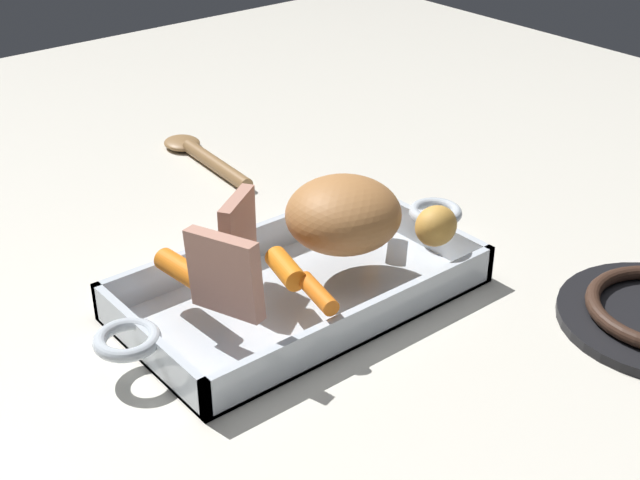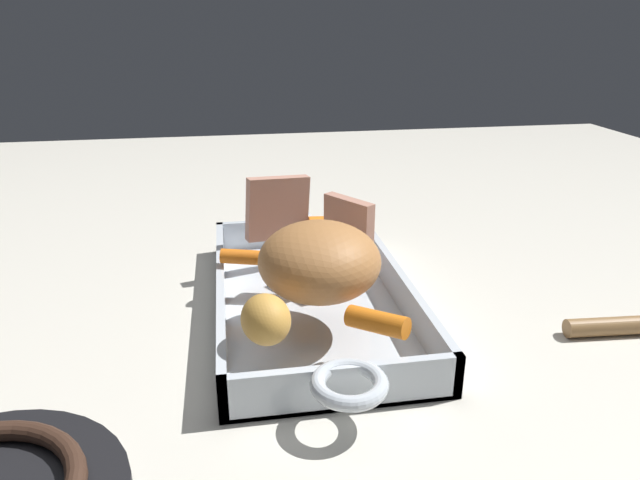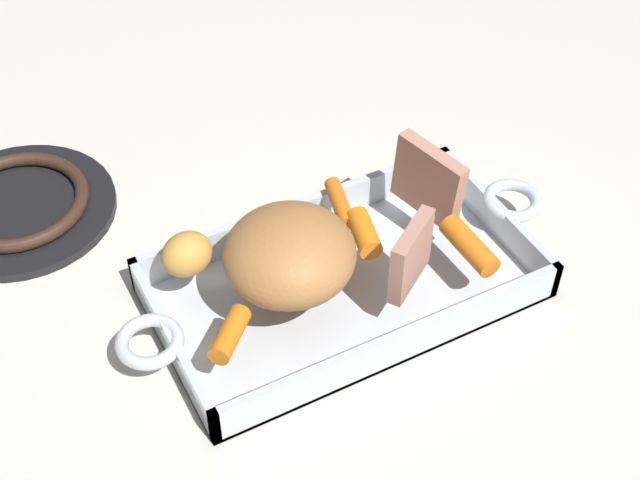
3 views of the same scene
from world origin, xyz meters
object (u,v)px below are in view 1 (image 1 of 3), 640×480
at_px(pork_roast, 345,215).
at_px(baby_carrot_northwest, 317,293).
at_px(roast_slice_outer, 224,274).
at_px(baby_carrot_northeast, 286,269).
at_px(baby_carrot_southwest, 182,270).
at_px(potato_corner, 436,226).
at_px(roasting_dish, 300,289).
at_px(roast_slice_thick, 238,228).
at_px(serving_spoon, 202,155).
at_px(baby_carrot_center_left, 373,203).

relative_size(pork_roast, baby_carrot_northwest, 2.00).
bearing_deg(pork_roast, roast_slice_outer, 7.68).
bearing_deg(baby_carrot_northeast, baby_carrot_southwest, -37.67).
bearing_deg(potato_corner, roasting_dish, -23.45).
bearing_deg(pork_roast, baby_carrot_northwest, 35.67).
height_order(roast_slice_thick, baby_carrot_southwest, roast_slice_thick).
relative_size(potato_corner, serving_spoon, 0.23).
bearing_deg(baby_carrot_center_left, roasting_dish, 15.75).
relative_size(pork_roast, baby_carrot_southwest, 1.82).
bearing_deg(potato_corner, roast_slice_outer, -8.01).
distance_m(roast_slice_thick, serving_spoon, 0.35).
bearing_deg(baby_carrot_center_left, potato_corner, 89.92).
distance_m(baby_carrot_center_left, potato_corner, 0.10).
height_order(roast_slice_thick, serving_spoon, roast_slice_thick).
distance_m(baby_carrot_northwest, baby_carrot_center_left, 0.19).
distance_m(roast_slice_thick, baby_carrot_center_left, 0.17).
bearing_deg(baby_carrot_northeast, potato_corner, 165.08).
bearing_deg(roasting_dish, baby_carrot_center_left, -164.25).
bearing_deg(serving_spoon, roast_slice_outer, 154.69).
bearing_deg(baby_carrot_southwest, serving_spoon, -124.81).
bearing_deg(potato_corner, baby_carrot_northeast, -14.92).
bearing_deg(baby_carrot_northwest, roasting_dish, -114.86).
bearing_deg(roast_slice_thick, baby_carrot_northwest, 94.89).
distance_m(roast_slice_outer, baby_carrot_center_left, 0.25).
xyz_separation_m(roast_slice_outer, roast_slice_thick, (-0.06, -0.07, -0.01)).
bearing_deg(pork_roast, baby_carrot_northeast, 8.01).
xyz_separation_m(baby_carrot_northwest, potato_corner, (-0.16, -0.01, 0.01)).
distance_m(pork_roast, baby_carrot_northeast, 0.09).
distance_m(roast_slice_thick, baby_carrot_southwest, 0.07).
relative_size(pork_roast, serving_spoon, 0.58).
xyz_separation_m(pork_roast, baby_carrot_northwest, (0.09, 0.06, -0.03)).
height_order(roast_slice_outer, roast_slice_thick, roast_slice_outer).
height_order(baby_carrot_center_left, baby_carrot_southwest, baby_carrot_southwest).
height_order(roasting_dish, baby_carrot_northeast, baby_carrot_northeast).
distance_m(baby_carrot_center_left, serving_spoon, 0.33).
bearing_deg(roasting_dish, baby_carrot_northeast, 26.81).
bearing_deg(baby_carrot_southwest, roasting_dish, 156.75).
height_order(roast_slice_thick, baby_carrot_center_left, roast_slice_thick).
bearing_deg(roast_slice_outer, roast_slice_thick, -131.40).
distance_m(baby_carrot_northeast, potato_corner, 0.17).
distance_m(baby_carrot_northeast, baby_carrot_southwest, 0.10).
relative_size(baby_carrot_northwest, baby_carrot_southwest, 0.91).
bearing_deg(roast_slice_outer, potato_corner, 171.99).
xyz_separation_m(potato_corner, serving_spoon, (0.02, -0.42, -0.06)).
height_order(pork_roast, baby_carrot_northwest, pork_roast).
bearing_deg(roasting_dish, roast_slice_outer, 13.09).
bearing_deg(baby_carrot_northeast, roast_slice_outer, 7.32).
bearing_deg(baby_carrot_southwest, potato_corner, 156.64).
xyz_separation_m(roast_slice_outer, potato_corner, (-0.24, 0.03, -0.02)).
height_order(roasting_dish, baby_carrot_center_left, baby_carrot_center_left).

